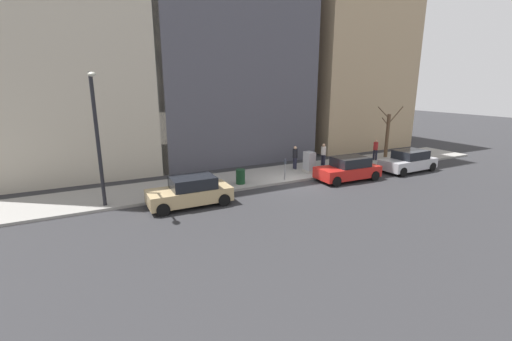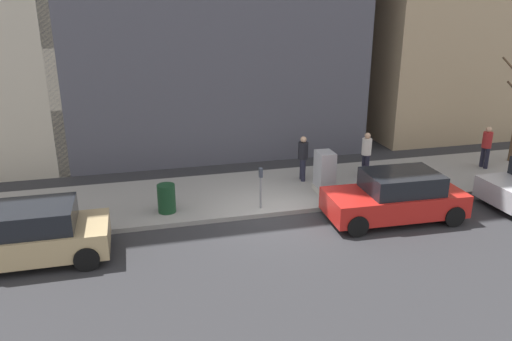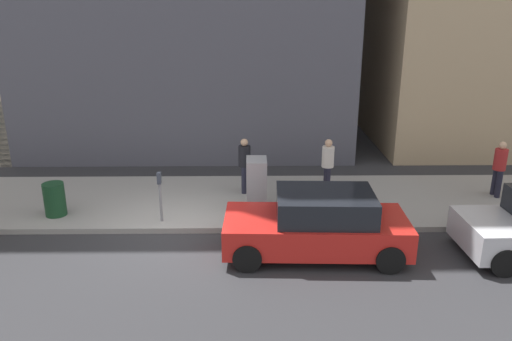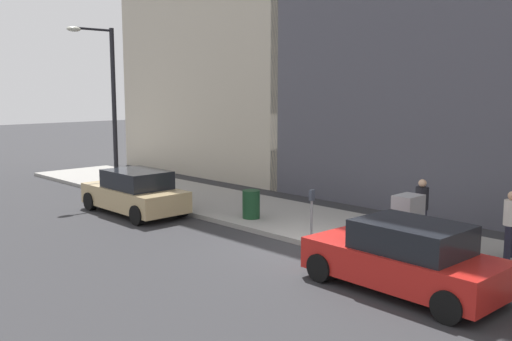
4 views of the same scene
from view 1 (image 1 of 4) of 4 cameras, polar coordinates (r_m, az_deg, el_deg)
The scene contains 16 objects.
ground_plane at distance 21.90m, azimuth 6.31°, elevation -2.04°, with size 120.00×120.00×0.00m, color #2B2B2D.
sidewalk at distance 23.51m, azimuth 3.63°, elevation -0.65°, with size 4.00×36.00×0.15m, color gray.
parked_car_silver at distance 26.81m, azimuth 24.08°, elevation 1.43°, with size 2.01×4.24×1.52m.
parked_car_red at distance 22.99m, azimuth 15.12°, elevation 0.23°, with size 2.05×4.26×1.52m.
parked_car_tan at distance 17.89m, azimuth -10.87°, elevation -3.49°, with size 1.94×4.21×1.52m.
parking_meter at distance 21.81m, azimuth 4.86°, elevation 0.59°, with size 0.14×0.10×1.35m.
utility_box at distance 23.89m, azimuth 8.86°, elevation 1.36°, with size 0.83×0.61×1.43m.
streetlamp at distance 17.90m, azimuth -25.01°, elevation 6.21°, with size 1.97×0.32×6.50m.
bare_tree at distance 30.48m, azimuth 21.05°, elevation 5.69°, with size 1.29×1.83×4.20m.
trash_bin at distance 20.94m, azimuth -2.61°, elevation -1.02°, with size 0.56×0.56×0.90m, color #14381E.
pedestrian_near_meter at distance 29.09m, azimuth 19.30°, elevation 3.50°, with size 0.40×0.36×1.66m.
pedestrian_midblock at distance 26.01m, azimuth 11.17°, elevation 2.84°, with size 0.40×0.36×1.66m.
pedestrian_far_corner at distance 24.66m, azimuth 6.52°, elevation 2.40°, with size 0.40×0.36×1.66m.
office_tower_left at distance 37.10m, azimuth 13.73°, elevation 15.88°, with size 10.50×10.50×14.83m, color tan.
office_block_center at distance 31.99m, azimuth -7.17°, elevation 25.64°, with size 12.72×12.72×24.97m, color #4C4C56.
office_tower_right at distance 29.30m, azimuth -30.84°, elevation 21.72°, with size 11.84×11.84×21.74m, color #BCB29E.
Camera 1 is at (-17.48, 11.70, 6.11)m, focal length 24.00 mm.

